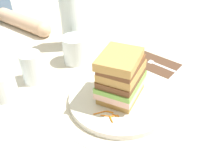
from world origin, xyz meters
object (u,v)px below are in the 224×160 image
at_px(sandwich, 121,76).
at_px(napkin_dark, 153,62).
at_px(main_plate, 121,98).
at_px(fork, 159,64).
at_px(empty_tumbler_1, 2,85).
at_px(empty_tumbler_0, 32,67).
at_px(knife, 73,137).
at_px(water_bottle, 71,18).
at_px(juice_glass, 75,51).

height_order(sandwich, napkin_dark, sandwich).
bearing_deg(napkin_dark, main_plate, -175.65).
distance_m(fork, empty_tumbler_1, 0.49).
height_order(napkin_dark, fork, fork).
distance_m(sandwich, empty_tumbler_0, 0.28).
bearing_deg(empty_tumbler_0, main_plate, -73.64).
bearing_deg(main_plate, napkin_dark, 4.35).
relative_size(knife, water_bottle, 0.78).
xyz_separation_m(main_plate, water_bottle, (0.15, 0.31, 0.11)).
distance_m(empty_tumbler_0, empty_tumbler_1, 0.10).
distance_m(napkin_dark, juice_glass, 0.26).
bearing_deg(main_plate, empty_tumbler_0, 106.36).
height_order(sandwich, empty_tumbler_0, sandwich).
xyz_separation_m(sandwich, fork, (0.22, -0.01, -0.08)).
bearing_deg(knife, napkin_dark, -0.20).
bearing_deg(juice_glass, knife, -139.28).
height_order(juice_glass, empty_tumbler_0, empty_tumbler_0).
bearing_deg(main_plate, water_bottle, 64.42).
bearing_deg(empty_tumbler_1, sandwich, -57.75).
bearing_deg(napkin_dark, knife, 179.80).
height_order(main_plate, empty_tumbler_0, empty_tumbler_0).
bearing_deg(water_bottle, napkin_dark, -76.68).
distance_m(sandwich, fork, 0.23).
xyz_separation_m(water_bottle, empty_tumbler_1, (-0.33, -0.04, -0.08)).
xyz_separation_m(knife, juice_glass, (0.25, 0.22, 0.04)).
bearing_deg(empty_tumbler_1, main_plate, -57.67).
xyz_separation_m(main_plate, napkin_dark, (0.22, 0.02, -0.01)).
bearing_deg(napkin_dark, empty_tumbler_1, 146.58).
height_order(main_plate, sandwich, sandwich).
bearing_deg(sandwich, knife, 174.17).
distance_m(napkin_dark, water_bottle, 0.33).
distance_m(main_plate, sandwich, 0.07).
xyz_separation_m(knife, empty_tumbler_0, (0.10, 0.25, 0.05)).
height_order(knife, juice_glass, juice_glass).
xyz_separation_m(juice_glass, empty_tumbler_1, (-0.25, 0.04, -0.00)).
distance_m(water_bottle, empty_tumbler_1, 0.34).
distance_m(napkin_dark, knife, 0.40).
relative_size(sandwich, fork, 0.90).
bearing_deg(sandwich, main_plate, -22.74).
relative_size(main_plate, empty_tumbler_1, 3.63).
bearing_deg(knife, empty_tumbler_1, 90.24).
height_order(napkin_dark, knife, same).
bearing_deg(water_bottle, knife, -137.75).
height_order(fork, juice_glass, juice_glass).
bearing_deg(empty_tumbler_0, fork, -42.47).
bearing_deg(knife, empty_tumbler_0, 68.67).
xyz_separation_m(knife, empty_tumbler_1, (-0.00, 0.26, 0.04)).
height_order(water_bottle, empty_tumbler_1, water_bottle).
xyz_separation_m(sandwich, juice_glass, (0.08, 0.24, -0.04)).
distance_m(napkin_dark, empty_tumbler_0, 0.39).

